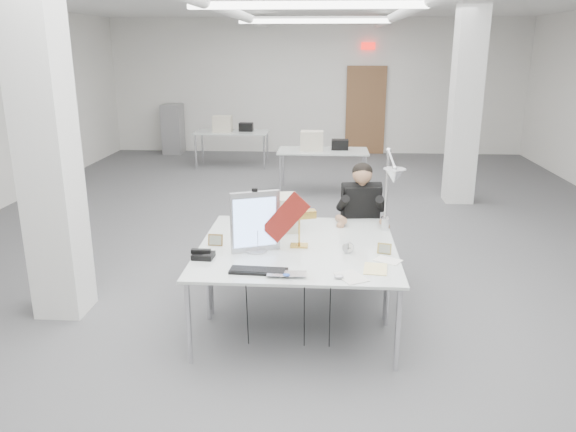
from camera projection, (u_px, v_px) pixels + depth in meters
name	position (u px, v px, depth m)	size (l,w,h in m)	color
room_shell	(310.00, 116.00, 6.99)	(10.04, 14.04, 3.24)	#505153
desk_main	(295.00, 265.00, 4.75)	(1.80, 0.90, 0.03)	silver
desk_second	(300.00, 231.00, 5.61)	(1.80, 0.90, 0.03)	silver
bg_desk_a	(323.00, 151.00, 10.00)	(1.60, 0.80, 0.03)	silver
bg_desk_b	(232.00, 132.00, 12.23)	(1.60, 0.80, 0.03)	silver
filing_cabinet	(173.00, 129.00, 13.76)	(0.45, 0.55, 1.20)	gray
office_chair	(360.00, 230.00, 6.17)	(0.57, 0.57, 1.16)	black
seated_person	(361.00, 203.00, 6.03)	(0.49, 0.62, 0.92)	black
monitor	(255.00, 222.00, 4.96)	(0.44, 0.04, 0.55)	#A9A9AD
pennant	(286.00, 218.00, 4.89)	(0.47, 0.01, 0.20)	maroon
keyboard	(259.00, 271.00, 4.55)	(0.47, 0.16, 0.02)	black
laptop	(286.00, 277.00, 4.43)	(0.32, 0.20, 0.02)	#B0B0B5
mouse	(339.00, 277.00, 4.43)	(0.08, 0.05, 0.03)	#B3B3B8
bankers_lamp	(299.00, 229.00, 5.10)	(0.29, 0.12, 0.33)	gold
desk_phone	(203.00, 256.00, 4.86)	(0.18, 0.16, 0.04)	black
picture_frame_left	(215.00, 240.00, 5.16)	(0.14, 0.01, 0.11)	olive
picture_frame_right	(384.00, 248.00, 4.96)	(0.12, 0.01, 0.10)	tan
desk_clock	(348.00, 248.00, 4.97)	(0.10, 0.10, 0.03)	#ADADB1
paper_stack_a	(351.00, 277.00, 4.46)	(0.19, 0.27, 0.01)	silver
paper_stack_b	(375.00, 269.00, 4.62)	(0.19, 0.26, 0.01)	#FFE998
paper_stack_c	(388.00, 260.00, 4.80)	(0.22, 0.15, 0.01)	white
beige_monitor	(279.00, 213.00, 5.59)	(0.36, 0.35, 0.35)	#BCB59C
architect_lamp	(390.00, 189.00, 5.27)	(0.26, 0.74, 0.96)	silver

